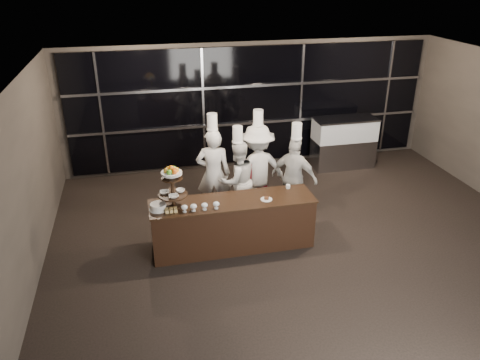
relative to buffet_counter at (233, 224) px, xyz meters
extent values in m
plane|color=black|center=(1.27, -1.33, -0.47)|extent=(10.00, 10.00, 0.00)
plane|color=black|center=(1.27, -1.33, 2.53)|extent=(10.00, 10.00, 0.00)
plane|color=#473F38|center=(1.27, 3.67, 1.03)|extent=(9.00, 0.00, 9.00)
plane|color=#473F38|center=(-3.23, -1.33, 1.03)|extent=(0.00, 10.00, 10.00)
cube|color=black|center=(1.27, 3.61, 1.03)|extent=(8.60, 0.04, 2.80)
cube|color=#A5A5AA|center=(1.27, 3.56, 0.63)|extent=(8.60, 0.06, 0.06)
cube|color=#A5A5AA|center=(1.27, 3.56, 1.53)|extent=(8.60, 0.06, 0.06)
cube|color=#A5A5AA|center=(-2.23, 3.58, 1.03)|extent=(0.05, 0.05, 2.80)
cube|color=#A5A5AA|center=(0.07, 3.58, 1.03)|extent=(0.05, 0.05, 2.80)
cube|color=#A5A5AA|center=(2.47, 3.58, 1.03)|extent=(0.05, 0.05, 2.80)
cube|color=#A5A5AA|center=(4.77, 3.58, 1.03)|extent=(0.05, 0.05, 2.80)
cube|color=black|center=(0.00, 0.00, -0.02)|extent=(2.80, 0.70, 0.90)
cube|color=black|center=(0.00, 0.00, 0.44)|extent=(2.84, 0.74, 0.03)
cylinder|color=black|center=(-1.00, 0.00, 0.47)|extent=(0.24, 0.24, 0.03)
cylinder|color=black|center=(-1.00, 0.00, 0.80)|extent=(0.06, 0.06, 0.70)
cylinder|color=black|center=(-1.00, 0.00, 0.67)|extent=(0.48, 0.48, 0.02)
cylinder|color=black|center=(-1.00, 0.00, 0.97)|extent=(0.34, 0.34, 0.02)
cylinder|color=white|center=(-1.00, 0.00, 1.02)|extent=(0.10, 0.10, 0.06)
cylinder|color=white|center=(-1.00, 0.00, 1.07)|extent=(0.34, 0.34, 0.04)
sphere|color=#FE9C15|center=(-0.92, 0.00, 1.11)|extent=(0.09, 0.09, 0.09)
sphere|color=#82B82F|center=(-0.96, 0.07, 1.11)|extent=(0.09, 0.09, 0.09)
sphere|color=orange|center=(-1.04, 0.07, 1.11)|extent=(0.09, 0.09, 0.09)
sphere|color=gold|center=(-1.08, 0.00, 1.11)|extent=(0.09, 0.09, 0.09)
sphere|color=#55A62A|center=(-1.04, -0.07, 1.11)|extent=(0.09, 0.09, 0.09)
sphere|color=orange|center=(-0.96, -0.07, 1.11)|extent=(0.09, 0.09, 0.09)
sphere|color=orange|center=(-1.00, 0.00, 1.15)|extent=(0.09, 0.09, 0.09)
imported|color=white|center=(-1.13, 0.06, 0.71)|extent=(0.16, 0.16, 0.04)
imported|color=white|center=(-0.87, 0.06, 0.71)|extent=(0.15, 0.15, 0.05)
imported|color=white|center=(-1.00, -0.12, 0.71)|extent=(0.16, 0.16, 0.04)
cylinder|color=silver|center=(-0.85, -0.22, 0.46)|extent=(0.07, 0.07, 0.01)
cylinder|color=silver|center=(-0.85, -0.22, 0.49)|extent=(0.02, 0.02, 0.05)
ellipsoid|color=silver|center=(-0.85, -0.22, 0.54)|extent=(0.11, 0.11, 0.08)
ellipsoid|color=#15C61E|center=(-0.85, -0.22, 0.54)|extent=(0.08, 0.08, 0.05)
cylinder|color=silver|center=(-0.70, -0.22, 0.46)|extent=(0.07, 0.07, 0.01)
cylinder|color=silver|center=(-0.70, -0.22, 0.49)|extent=(0.02, 0.02, 0.05)
ellipsoid|color=silver|center=(-0.70, -0.22, 0.54)|extent=(0.11, 0.11, 0.08)
ellipsoid|color=red|center=(-0.70, -0.22, 0.54)|extent=(0.08, 0.08, 0.05)
cylinder|color=silver|center=(-0.52, -0.22, 0.46)|extent=(0.07, 0.07, 0.01)
cylinder|color=silver|center=(-0.52, -0.22, 0.49)|extent=(0.02, 0.02, 0.05)
ellipsoid|color=silver|center=(-0.52, -0.22, 0.54)|extent=(0.11, 0.11, 0.08)
ellipsoid|color=beige|center=(-0.52, -0.22, 0.54)|extent=(0.08, 0.08, 0.05)
cylinder|color=silver|center=(-0.32, -0.22, 0.46)|extent=(0.07, 0.07, 0.01)
cylinder|color=silver|center=(-0.32, -0.22, 0.49)|extent=(0.02, 0.02, 0.05)
ellipsoid|color=silver|center=(-0.32, -0.22, 0.54)|extent=(0.11, 0.11, 0.08)
ellipsoid|color=#461F16|center=(-0.32, -0.22, 0.54)|extent=(0.08, 0.08, 0.05)
cylinder|color=white|center=(-1.26, -0.05, 0.46)|extent=(0.30, 0.30, 0.01)
cylinder|color=white|center=(-1.26, -0.05, 0.51)|extent=(0.26, 0.26, 0.10)
cube|color=tan|center=(-1.13, -0.20, 0.48)|extent=(0.05, 0.06, 0.05)
cube|color=tan|center=(-1.06, -0.20, 0.48)|extent=(0.05, 0.06, 0.05)
cube|color=tan|center=(-0.99, -0.20, 0.48)|extent=(0.05, 0.06, 0.05)
cube|color=tan|center=(-1.13, -0.13, 0.48)|extent=(0.05, 0.06, 0.05)
cube|color=tan|center=(-1.06, -0.13, 0.48)|extent=(0.05, 0.06, 0.05)
cube|color=tan|center=(-0.99, -0.13, 0.48)|extent=(0.05, 0.06, 0.05)
cylinder|color=white|center=(0.57, -0.10, 0.46)|extent=(0.20, 0.20, 0.01)
cylinder|color=#4C2814|center=(0.57, -0.10, 0.49)|extent=(0.08, 0.08, 0.04)
cylinder|color=white|center=(1.08, 0.25, 0.49)|extent=(0.08, 0.08, 0.07)
cube|color=#A5A5AA|center=(3.41, 2.97, -0.12)|extent=(1.49, 0.64, 0.70)
cube|color=silver|center=(3.41, 2.97, 0.48)|extent=(1.49, 0.64, 0.50)
cube|color=#FFC67F|center=(3.41, 2.97, 0.48)|extent=(1.38, 0.53, 0.40)
cube|color=#A5A5AA|center=(3.41, 2.97, 0.75)|extent=(1.51, 0.66, 0.04)
imported|color=silver|center=(-0.12, 1.20, 0.44)|extent=(0.73, 0.55, 1.81)
cylinder|color=white|center=(-0.12, 1.20, 1.49)|extent=(0.19, 0.19, 0.30)
cylinder|color=white|center=(-0.12, 1.20, 1.35)|extent=(0.21, 0.21, 0.03)
imported|color=white|center=(0.32, 1.02, 0.33)|extent=(0.91, 0.79, 1.59)
cylinder|color=white|center=(0.32, 1.02, 1.28)|extent=(0.19, 0.19, 0.30)
cylinder|color=white|center=(0.32, 1.02, 1.13)|extent=(0.21, 0.21, 0.03)
imported|color=silver|center=(0.76, 1.22, 0.44)|extent=(1.26, 0.84, 1.82)
cylinder|color=white|center=(0.76, 1.22, 1.50)|extent=(0.19, 0.19, 0.30)
cylinder|color=white|center=(0.76, 1.22, 1.36)|extent=(0.21, 0.21, 0.03)
cube|color=#9F0C1A|center=(0.76, 1.10, 0.44)|extent=(0.34, 0.03, 0.68)
imported|color=silver|center=(1.42, 0.89, 0.34)|extent=(0.97, 0.93, 1.62)
cylinder|color=white|center=(1.42, 0.89, 1.30)|extent=(0.19, 0.19, 0.30)
cylinder|color=white|center=(1.42, 0.89, 1.16)|extent=(0.21, 0.21, 0.03)
camera|label=1|loc=(-1.46, -6.94, 4.12)|focal=35.00mm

